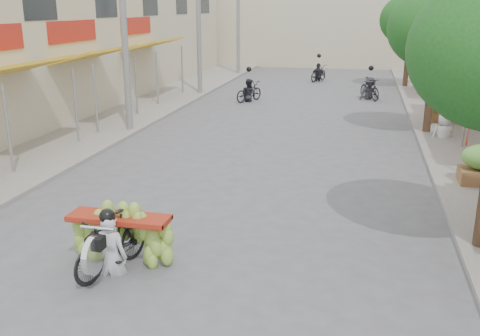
# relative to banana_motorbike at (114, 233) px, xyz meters

# --- Properties ---
(ground) EXTENTS (120.00, 120.00, 0.00)m
(ground) POSITION_rel_banana_motorbike_xyz_m (1.11, -1.77, -0.68)
(ground) COLOR #5A595F
(ground) RESTS_ON ground
(sidewalk_left) EXTENTS (4.00, 60.00, 0.12)m
(sidewalk_left) POSITION_rel_banana_motorbike_xyz_m (-5.89, 13.23, -0.62)
(sidewalk_left) COLOR gray
(sidewalk_left) RESTS_ON ground
(sidewalk_right) EXTENTS (4.00, 60.00, 0.12)m
(sidewalk_right) POSITION_rel_banana_motorbike_xyz_m (8.11, 13.23, -0.62)
(sidewalk_right) COLOR gray
(sidewalk_right) RESTS_ON ground
(shophouse_row_left) EXTENTS (9.77, 40.00, 6.00)m
(shophouse_row_left) POSITION_rel_banana_motorbike_xyz_m (-10.87, 12.20, 2.32)
(shophouse_row_left) COLOR #BFB497
(shophouse_row_left) RESTS_ON ground
(far_building) EXTENTS (20.00, 6.00, 7.00)m
(far_building) POSITION_rel_banana_motorbike_xyz_m (1.11, 36.23, 2.82)
(far_building) COLOR #BFB497
(far_building) RESTS_ON ground
(utility_pole_mid) EXTENTS (0.60, 0.24, 8.00)m
(utility_pole_mid) POSITION_rel_banana_motorbike_xyz_m (-4.29, 10.23, 3.34)
(utility_pole_mid) COLOR slate
(utility_pole_mid) RESTS_ON ground
(utility_pole_far) EXTENTS (0.60, 0.24, 8.00)m
(utility_pole_far) POSITION_rel_banana_motorbike_xyz_m (-4.29, 19.23, 3.34)
(utility_pole_far) COLOR slate
(utility_pole_far) RESTS_ON ground
(utility_pole_back) EXTENTS (0.60, 0.24, 8.00)m
(utility_pole_back) POSITION_rel_banana_motorbike_xyz_m (-4.29, 28.23, 3.34)
(utility_pole_back) COLOR slate
(utility_pole_back) RESTS_ON ground
(street_tree_mid) EXTENTS (3.40, 3.40, 5.25)m
(street_tree_mid) POSITION_rel_banana_motorbike_xyz_m (6.51, 12.23, 3.10)
(street_tree_mid) COLOR #3A2719
(street_tree_mid) RESTS_ON ground
(street_tree_far) EXTENTS (3.40, 3.40, 5.25)m
(street_tree_far) POSITION_rel_banana_motorbike_xyz_m (6.51, 24.23, 3.10)
(street_tree_far) COLOR #3A2719
(street_tree_far) RESTS_ON ground
(produce_crate_far) EXTENTS (1.20, 0.88, 1.16)m
(produce_crate_far) POSITION_rel_banana_motorbike_xyz_m (7.31, 14.23, 0.03)
(produce_crate_far) COLOR brown
(produce_crate_far) RESTS_ON ground
(banana_motorbike) EXTENTS (2.20, 1.95, 2.03)m
(banana_motorbike) POSITION_rel_banana_motorbike_xyz_m (0.00, 0.00, 0.00)
(banana_motorbike) COLOR black
(banana_motorbike) RESTS_ON ground
(market_umbrella) EXTENTS (2.24, 2.24, 1.59)m
(market_umbrella) POSITION_rel_banana_motorbike_xyz_m (7.05, 7.40, 1.71)
(market_umbrella) COLOR #B13317
(market_umbrella) RESTS_ON ground
(pedestrian) EXTENTS (0.96, 0.69, 1.76)m
(pedestrian) POSITION_rel_banana_motorbike_xyz_m (7.00, 11.46, 0.31)
(pedestrian) COLOR silver
(pedestrian) RESTS_ON ground
(bg_motorbike_a) EXTENTS (1.37, 1.84, 1.95)m
(bg_motorbike_a) POSITION_rel_banana_motorbike_xyz_m (-1.33, 17.75, 0.04)
(bg_motorbike_a) COLOR black
(bg_motorbike_a) RESTS_ON ground
(bg_motorbike_b) EXTENTS (1.38, 1.91, 1.95)m
(bg_motorbike_b) POSITION_rel_banana_motorbike_xyz_m (4.48, 19.60, 0.14)
(bg_motorbike_b) COLOR black
(bg_motorbike_b) RESTS_ON ground
(bg_motorbike_c) EXTENTS (1.26, 1.90, 1.95)m
(bg_motorbike_c) POSITION_rel_banana_motorbike_xyz_m (1.39, 25.91, 0.09)
(bg_motorbike_c) COLOR black
(bg_motorbike_c) RESTS_ON ground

